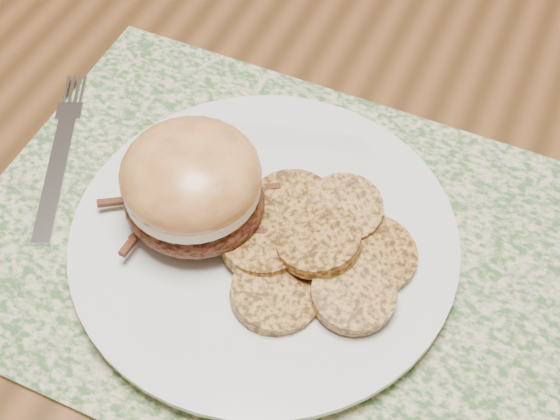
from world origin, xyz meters
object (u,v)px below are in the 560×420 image
object	(u,v)px
dining_table	(386,298)
fork	(61,152)
pork_sandwich	(192,186)
dinner_plate	(264,240)

from	to	relation	value
dining_table	fork	xyz separation A→B (m)	(-0.27, -0.03, 0.09)
pork_sandwich	dining_table	bearing A→B (deg)	20.86
dining_table	fork	distance (m)	0.29
dinner_plate	dining_table	bearing A→B (deg)	27.76
dinner_plate	pork_sandwich	xyz separation A→B (m)	(-0.05, -0.01, 0.04)
dinner_plate	fork	size ratio (longest dim) A/B	1.58
pork_sandwich	fork	world-z (taller)	pork_sandwich
dinner_plate	fork	world-z (taller)	dinner_plate
dinner_plate	pork_sandwich	distance (m)	0.07
dinner_plate	fork	distance (m)	0.18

